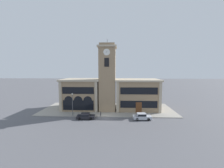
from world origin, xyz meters
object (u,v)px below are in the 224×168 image
(parked_car_mid, at_px, (142,116))
(street_lamp, at_px, (72,101))
(bollard, at_px, (101,114))
(parked_car_near, at_px, (86,116))

(parked_car_mid, xyz_separation_m, street_lamp, (-16.19, 1.63, 3.01))
(street_lamp, xyz_separation_m, bollard, (6.70, 0.15, -3.08))
(parked_car_near, xyz_separation_m, street_lamp, (-3.48, 1.63, 3.10))
(parked_car_near, xyz_separation_m, bollard, (3.22, 1.78, 0.02))
(parked_car_near, distance_m, bollard, 3.68)
(parked_car_mid, distance_m, street_lamp, 16.54)
(bollard, bearing_deg, parked_car_mid, -10.63)
(street_lamp, height_order, bollard, street_lamp)
(parked_car_near, height_order, parked_car_mid, parked_car_mid)
(bollard, bearing_deg, parked_car_near, -151.08)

